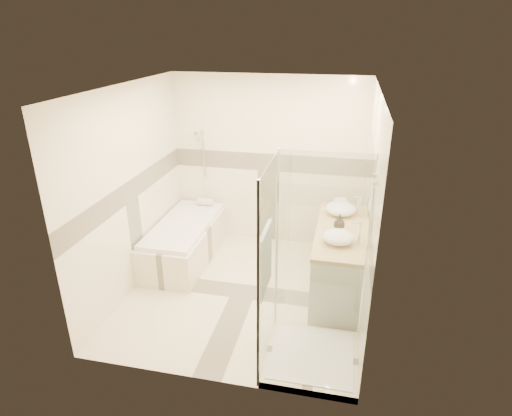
% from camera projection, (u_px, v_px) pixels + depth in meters
% --- Properties ---
extents(room, '(2.82, 3.02, 2.52)m').
position_uv_depth(room, '(248.00, 199.00, 4.90)').
color(room, beige).
rests_on(room, ground).
extents(bathtub, '(0.75, 1.70, 0.56)m').
position_uv_depth(bathtub, '(185.00, 239.00, 6.06)').
color(bathtub, beige).
rests_on(bathtub, ground).
extents(vanity, '(0.58, 1.62, 0.85)m').
position_uv_depth(vanity, '(338.00, 260.00, 5.28)').
color(vanity, white).
rests_on(vanity, ground).
extents(shower_enclosure, '(0.96, 0.93, 2.04)m').
position_uv_depth(shower_enclosure, '(303.00, 313.00, 4.16)').
color(shower_enclosure, beige).
rests_on(shower_enclosure, ground).
extents(vessel_sink_near, '(0.40, 0.40, 0.16)m').
position_uv_depth(vessel_sink_near, '(341.00, 209.00, 5.48)').
color(vessel_sink_near, white).
rests_on(vessel_sink_near, vanity).
extents(vessel_sink_far, '(0.36, 0.36, 0.14)m').
position_uv_depth(vessel_sink_far, '(338.00, 237.00, 4.76)').
color(vessel_sink_far, white).
rests_on(vessel_sink_far, vanity).
extents(faucet_near, '(0.11, 0.03, 0.28)m').
position_uv_depth(faucet_near, '(358.00, 204.00, 5.41)').
color(faucet_near, silver).
rests_on(faucet_near, vanity).
extents(faucet_far, '(0.11, 0.03, 0.28)m').
position_uv_depth(faucet_far, '(359.00, 231.00, 4.68)').
color(faucet_far, silver).
rests_on(faucet_far, vanity).
extents(amenity_bottle_a, '(0.10, 0.10, 0.18)m').
position_uv_depth(amenity_bottle_a, '(339.00, 222.00, 5.08)').
color(amenity_bottle_a, black).
rests_on(amenity_bottle_a, vanity).
extents(amenity_bottle_b, '(0.17, 0.17, 0.17)m').
position_uv_depth(amenity_bottle_b, '(339.00, 222.00, 5.08)').
color(amenity_bottle_b, black).
rests_on(amenity_bottle_b, vanity).
extents(folded_towels, '(0.20, 0.28, 0.08)m').
position_uv_depth(folded_towels, '(341.00, 204.00, 5.74)').
color(folded_towels, silver).
rests_on(folded_towels, vanity).
extents(rolled_towel, '(0.25, 0.11, 0.11)m').
position_uv_depth(rolled_towel, '(205.00, 202.00, 6.52)').
color(rolled_towel, silver).
rests_on(rolled_towel, bathtub).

